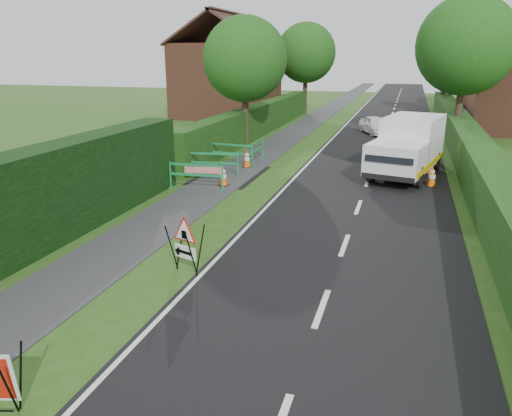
{
  "coord_description": "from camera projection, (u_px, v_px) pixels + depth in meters",
  "views": [
    {
      "loc": [
        3.8,
        -7.71,
        4.77
      ],
      "look_at": [
        0.09,
        4.54,
        0.8
      ],
      "focal_mm": 35.0,
      "sensor_mm": 36.0,
      "label": 1
    }
  ],
  "objects": [
    {
      "name": "house_west",
      "position": [
        227.0,
        79.0,
        38.85
      ],
      "size": [
        7.5,
        7.4,
        7.88
      ],
      "color": "brown",
      "rests_on": "ground"
    },
    {
      "name": "traffic_cone_4",
      "position": [
        247.0,
        159.0,
        21.74
      ],
      "size": [
        0.38,
        0.38,
        0.79
      ],
      "color": "black",
      "rests_on": "ground"
    },
    {
      "name": "ground",
      "position": [
        183.0,
        315.0,
        9.51
      ],
      "size": [
        120.0,
        120.0,
        0.0
      ],
      "primitive_type": "plane",
      "color": "#284A15",
      "rests_on": "ground"
    },
    {
      "name": "traffic_cone_1",
      "position": [
        430.0,
        165.0,
        20.55
      ],
      "size": [
        0.38,
        0.38,
        0.79
      ],
      "color": "black",
      "rests_on": "ground"
    },
    {
      "name": "traffic_cone_0",
      "position": [
        432.0,
        176.0,
        18.59
      ],
      "size": [
        0.38,
        0.38,
        0.79
      ],
      "color": "black",
      "rests_on": "ground"
    },
    {
      "name": "tree_nw",
      "position": [
        245.0,
        59.0,
        25.91
      ],
      "size": [
        4.4,
        4.4,
        6.7
      ],
      "color": "#2D2116",
      "rests_on": "ground"
    },
    {
      "name": "traffic_cone_2",
      "position": [
        437.0,
        156.0,
        22.38
      ],
      "size": [
        0.38,
        0.38,
        0.79
      ],
      "color": "black",
      "rests_on": "ground"
    },
    {
      "name": "traffic_cone_3",
      "position": [
        223.0,
        176.0,
        18.69
      ],
      "size": [
        0.38,
        0.38,
        0.79
      ],
      "color": "black",
      "rests_on": "ground"
    },
    {
      "name": "ped_barrier_1",
      "position": [
        214.0,
        161.0,
        20.11
      ],
      "size": [
        2.09,
        0.63,
        1.0
      ],
      "rotation": [
        0.0,
        0.0,
        0.14
      ],
      "color": "#177E41",
      "rests_on": "ground"
    },
    {
      "name": "tree_fw",
      "position": [
        306.0,
        53.0,
        40.43
      ],
      "size": [
        4.8,
        4.8,
        7.24
      ],
      "color": "#2D2116",
      "rests_on": "ground"
    },
    {
      "name": "ped_barrier_0",
      "position": [
        196.0,
        173.0,
        18.09
      ],
      "size": [
        2.08,
        0.47,
        1.0
      ],
      "rotation": [
        0.0,
        0.0,
        0.06
      ],
      "color": "#177E41",
      "rests_on": "ground"
    },
    {
      "name": "redwhite_plank",
      "position": [
        204.0,
        181.0,
        19.44
      ],
      "size": [
        1.49,
        0.28,
        0.25
      ],
      "primitive_type": "cube",
      "rotation": [
        0.0,
        0.0,
        0.16
      ],
      "color": "red",
      "rests_on": "ground"
    },
    {
      "name": "ped_barrier_2",
      "position": [
        232.0,
        151.0,
        22.08
      ],
      "size": [
        2.09,
        0.57,
        1.0
      ],
      "rotation": [
        0.0,
        0.0,
        -0.11
      ],
      "color": "#177E41",
      "rests_on": "ground"
    },
    {
      "name": "footpath",
      "position": [
        325.0,
        112.0,
        42.33
      ],
      "size": [
        2.0,
        90.0,
        0.02
      ],
      "primitive_type": "cube",
      "color": "#2D2D30",
      "rests_on": "ground"
    },
    {
      "name": "triangle_sign",
      "position": [
        184.0,
        240.0,
        11.11
      ],
      "size": [
        0.99,
        0.99,
        1.13
      ],
      "rotation": [
        0.0,
        0.0,
        -0.35
      ],
      "color": "black",
      "rests_on": "ground"
    },
    {
      "name": "hedge_west_far",
      "position": [
        259.0,
        134.0,
        31.0
      ],
      "size": [
        1.0,
        24.0,
        1.8
      ],
      "primitive_type": "cube",
      "color": "#14380F",
      "rests_on": "ground"
    },
    {
      "name": "tree_fe",
      "position": [
        446.0,
        61.0,
        41.22
      ],
      "size": [
        4.2,
        4.2,
        6.33
      ],
      "color": "#2D2116",
      "rests_on": "ground"
    },
    {
      "name": "tree_ne",
      "position": [
        466.0,
        46.0,
        26.31
      ],
      "size": [
        5.2,
        5.2,
        7.79
      ],
      "color": "#2D2116",
      "rests_on": "ground"
    },
    {
      "name": "road_surface",
      "position": [
        392.0,
        114.0,
        40.81
      ],
      "size": [
        6.0,
        90.0,
        0.02
      ],
      "primitive_type": "cube",
      "color": "black",
      "rests_on": "ground"
    },
    {
      "name": "works_van",
      "position": [
        408.0,
        145.0,
        20.04
      ],
      "size": [
        3.07,
        5.41,
        2.33
      ],
      "rotation": [
        0.0,
        0.0,
        -0.22
      ],
      "color": "silver",
      "rests_on": "ground"
    },
    {
      "name": "ped_barrier_3",
      "position": [
        257.0,
        148.0,
        22.77
      ],
      "size": [
        0.37,
        2.06,
        1.0
      ],
      "rotation": [
        0.0,
        0.0,
        1.58
      ],
      "color": "#177E41",
      "rests_on": "ground"
    },
    {
      "name": "hedge_east",
      "position": [
        467.0,
        165.0,
        22.33
      ],
      "size": [
        1.2,
        50.0,
        1.5
      ],
      "primitive_type": "cube",
      "color": "#14380F",
      "rests_on": "ground"
    },
    {
      "name": "hatchback_car",
      "position": [
        375.0,
        125.0,
        30.84
      ],
      "size": [
        2.47,
        3.45,
        1.09
      ],
      "primitive_type": "imported",
      "rotation": [
        0.0,
        0.0,
        0.42
      ],
      "color": "white",
      "rests_on": "ground"
    },
    {
      "name": "house_east_b",
      "position": [
        510.0,
        76.0,
        43.71
      ],
      "size": [
        7.5,
        7.4,
        7.88
      ],
      "color": "brown",
      "rests_on": "ground"
    }
  ]
}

